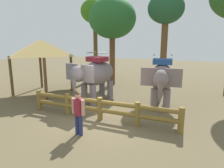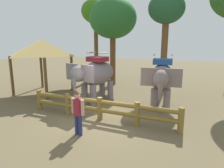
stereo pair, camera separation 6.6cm
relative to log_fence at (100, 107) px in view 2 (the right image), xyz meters
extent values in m
plane|color=brown|center=(0.00, -0.09, -0.61)|extent=(60.00, 60.00, 0.00)
cylinder|color=olive|center=(-3.55, -0.02, -0.08)|extent=(0.24, 0.24, 1.05)
cylinder|color=olive|center=(-1.77, -0.01, -0.08)|extent=(0.24, 0.24, 1.05)
cylinder|color=olive|center=(0.00, 0.00, -0.08)|extent=(0.24, 0.24, 1.05)
cylinder|color=olive|center=(1.77, 0.01, -0.08)|extent=(0.24, 0.24, 1.05)
cylinder|color=olive|center=(3.55, 0.02, -0.08)|extent=(0.24, 0.24, 1.05)
cylinder|color=olive|center=(0.00, 0.00, -0.16)|extent=(7.10, 0.25, 0.20)
cylinder|color=olive|center=(0.00, 0.00, 0.24)|extent=(7.10, 0.25, 0.20)
cylinder|color=slate|center=(-1.26, 1.65, -0.02)|extent=(0.35, 0.35, 1.18)
cylinder|color=slate|center=(-1.89, 1.79, -0.02)|extent=(0.35, 0.35, 1.18)
cylinder|color=slate|center=(-0.91, 3.20, -0.02)|extent=(0.35, 0.35, 1.18)
cylinder|color=slate|center=(-1.55, 3.34, -0.02)|extent=(0.35, 0.35, 1.18)
ellipsoid|color=slate|center=(-1.40, 2.49, 1.09)|extent=(1.73, 2.85, 1.38)
ellipsoid|color=slate|center=(-1.75, 0.96, 1.26)|extent=(0.93, 1.03, 0.84)
cube|color=gray|center=(-1.16, 0.94, 1.31)|extent=(0.79, 0.29, 0.89)
cube|color=slate|center=(-2.28, 1.19, 1.31)|extent=(0.79, 0.29, 0.89)
cone|color=slate|center=(-1.81, 0.66, 0.59)|extent=(0.32, 0.32, 1.08)
cube|color=maroon|center=(-1.40, 2.49, 1.92)|extent=(1.17, 1.08, 0.28)
cylinder|color=#A59E8C|center=(-0.96, 2.40, 2.27)|extent=(0.24, 0.79, 0.07)
cylinder|color=#A59E8C|center=(-1.84, 2.59, 2.27)|extent=(0.24, 0.79, 0.07)
cylinder|color=gray|center=(2.63, 2.31, -0.03)|extent=(0.35, 0.35, 1.16)
cylinder|color=gray|center=(2.00, 2.22, -0.03)|extent=(0.35, 0.35, 1.16)
cylinder|color=gray|center=(2.41, 3.86, -0.03)|extent=(0.35, 0.35, 1.16)
cylinder|color=gray|center=(1.78, 3.77, -0.03)|extent=(0.35, 0.35, 1.16)
ellipsoid|color=gray|center=(2.20, 3.04, 1.06)|extent=(1.52, 2.75, 1.35)
ellipsoid|color=gray|center=(2.42, 1.51, 1.23)|extent=(0.86, 0.97, 0.83)
cube|color=gray|center=(2.97, 1.70, 1.28)|extent=(0.78, 0.23, 0.87)
cube|color=gray|center=(1.85, 1.54, 1.28)|extent=(0.78, 0.23, 0.87)
cone|color=gray|center=(2.47, 1.21, 0.57)|extent=(0.31, 0.31, 1.06)
cube|color=#244E8D|center=(2.20, 3.04, 1.87)|extent=(1.10, 1.00, 0.27)
cylinder|color=#A59E8C|center=(2.64, 3.10, 2.22)|extent=(0.18, 0.78, 0.07)
cylinder|color=#A59E8C|center=(1.76, 2.98, 2.22)|extent=(0.18, 0.78, 0.07)
cylinder|color=navy|center=(0.05, -1.74, -0.20)|extent=(0.16, 0.16, 0.82)
cylinder|color=navy|center=(-0.13, -1.71, -0.20)|extent=(0.16, 0.16, 0.82)
cylinder|color=maroon|center=(-0.04, -1.73, 0.53)|extent=(0.38, 0.38, 0.63)
cylinder|color=#D89586|center=(0.19, -1.77, 0.54)|extent=(0.13, 0.13, 0.60)
cylinder|color=#D89586|center=(-0.27, -1.69, 0.54)|extent=(0.13, 0.13, 0.60)
sphere|color=#D89586|center=(-0.04, -1.73, 0.95)|extent=(0.23, 0.23, 0.23)
sphere|color=#593819|center=(-0.04, -1.73, 1.01)|extent=(0.18, 0.18, 0.18)
cylinder|color=brown|center=(-4.30, 4.06, 0.69)|extent=(0.18, 0.18, 2.60)
cylinder|color=brown|center=(-4.25, 1.33, 0.69)|extent=(0.18, 0.18, 2.60)
cylinder|color=brown|center=(-7.03, 4.02, 0.69)|extent=(0.18, 0.18, 2.60)
cylinder|color=brown|center=(-6.99, 1.28, 0.69)|extent=(0.18, 0.18, 2.60)
pyramid|color=tan|center=(-5.64, 2.67, 2.51)|extent=(3.75, 3.75, 1.04)
cylinder|color=brown|center=(-2.47, 7.14, 1.50)|extent=(0.45, 0.45, 4.22)
ellipsoid|color=#26612A|center=(-2.47, 7.14, 4.62)|extent=(3.66, 3.66, 3.11)
cylinder|color=brown|center=(-4.90, 8.90, 2.08)|extent=(0.37, 0.37, 5.37)
ellipsoid|color=#357017|center=(-4.90, 8.90, 5.46)|extent=(2.53, 2.53, 2.15)
cylinder|color=brown|center=(1.61, 6.78, 1.90)|extent=(0.45, 0.45, 5.01)
ellipsoid|color=#225331|center=(1.61, 6.78, 5.07)|extent=(2.43, 2.43, 2.07)
camera|label=1|loc=(4.05, -7.96, 3.01)|focal=32.83mm
camera|label=2|loc=(4.11, -7.93, 3.01)|focal=32.83mm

